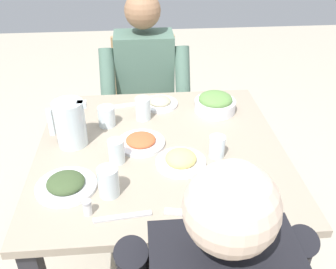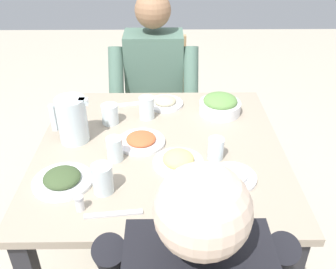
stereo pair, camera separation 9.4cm
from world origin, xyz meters
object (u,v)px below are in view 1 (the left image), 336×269
Objects in this scene: dining_table at (161,169)px; water_glass_far_right at (108,182)px; water_glass_center at (107,116)px; salt_shaker at (87,207)px; plate_dolmas at (66,184)px; water_glass_near_right at (116,151)px; chair_near at (145,101)px; diner_near at (146,95)px; plate_beans at (160,102)px; salad_bowl at (215,103)px; oil_carafe at (230,198)px; plate_rice_curry at (141,141)px; plate_yoghurt at (236,173)px; water_glass_near_left at (143,109)px; plate_fries at (181,160)px; water_pitcher at (70,123)px; water_glass_by_pitcher at (217,147)px.

dining_table is 0.37m from water_glass_far_right.
water_glass_center is 0.55m from salt_shaker.
water_glass_near_right is at bearing -140.68° from plate_dolmas.
chair_near is 0.25m from diner_near.
salt_shaker reaches higher than plate_beans.
oil_carafe reaches higher than salad_bowl.
plate_beans is 0.35m from plate_rice_curry.
water_glass_far_right is (0.19, 0.27, 0.16)m from dining_table.
dining_table is 5.03× the size of plate_rice_curry.
water_glass_far_right is at bearing 163.91° from plate_dolmas.
water_glass_center reaches higher than salt_shaker.
water_glass_near_right is (-0.05, 0.27, 0.00)m from water_glass_center.
plate_yoghurt is (-0.60, -0.02, -0.00)m from plate_dolmas.
salt_shaker is (0.08, 0.27, -0.02)m from water_glass_near_right.
water_glass_center is at bearing 15.57° from water_glass_near_left.
salad_bowl reaches higher than plate_fries.
dining_table is at bearing -59.60° from plate_fries.
salad_bowl is (-0.31, 0.36, 0.12)m from diner_near.
diner_near is at bearing -99.53° from water_glass_far_right.
water_glass_far_right reaches higher than water_glass_center.
plate_dolmas reaches higher than plate_rice_curry.
water_glass_near_right is at bearing 79.67° from diner_near.
oil_carafe is at bearing 100.66° from chair_near.
water_glass_center is (0.29, -0.31, 0.03)m from plate_fries.
water_pitcher is at bearing -6.18° from plate_rice_curry.
salad_bowl is at bearing -172.92° from water_glass_near_left.
plate_rice_curry is 0.22m from water_glass_center.
salad_bowl is 0.98× the size of plate_rice_curry.
dining_table is at bearing -125.59° from salt_shaker.
diner_near reaches higher than water_glass_far_right.
dining_table is 0.86m from chair_near.
diner_near is at bearing -70.69° from water_glass_by_pitcher.
water_pitcher reaches higher than water_glass_far_right.
salad_bowl is (-0.28, -0.28, 0.15)m from dining_table.
water_glass_far_right reaches higher than salt_shaker.
plate_fries and salt_shaker have the same top height.
water_glass_near_right is at bearing 0.85° from water_glass_by_pitcher.
water_glass_center is 0.93× the size of water_glass_near_right.
salad_bowl is 0.34m from water_glass_near_left.
water_pitcher is 2.00× the size of water_glass_near_right.
plate_yoghurt is 0.14m from water_glass_by_pitcher.
dining_table is 0.46m from oil_carafe.
water_glass_near_right is 0.47m from oil_carafe.
water_glass_far_right is at bearing 80.47° from diner_near.
water_pitcher reaches higher than plate_fries.
plate_beans is (-0.36, -0.58, -0.00)m from plate_dolmas.
water_pitcher is at bearing -87.72° from plate_dolmas.
water_glass_near_left is (-0.13, -0.50, -0.00)m from water_glass_far_right.
water_glass_by_pitcher is (-0.57, 0.13, -0.05)m from water_pitcher.
plate_beans is at bearing -76.99° from oil_carafe.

